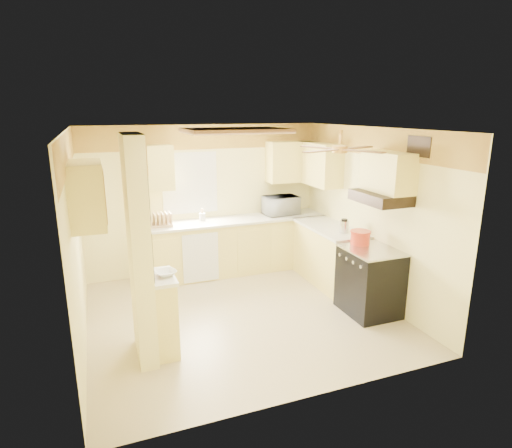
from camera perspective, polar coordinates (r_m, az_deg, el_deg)
name	(u,v)px	position (r m, az deg, el deg)	size (l,w,h in m)	color
floor	(242,314)	(6.03, -1.91, -11.94)	(4.00, 4.00, 0.00)	tan
ceiling	(240,129)	(5.38, -2.14, 12.54)	(4.00, 4.00, 0.00)	white
wall_back	(205,200)	(7.35, -6.83, 3.26)	(4.00, 4.00, 0.00)	#FFF19B
wall_front	(309,279)	(3.92, 7.10, -7.28)	(4.00, 4.00, 0.00)	#FFF19B
wall_left	(76,243)	(5.31, -22.92, -2.40)	(3.80, 3.80, 0.00)	#FFF19B
wall_right	(370,214)	(6.48, 14.96, 1.28)	(3.80, 3.80, 0.00)	#FFF19B
wallpaper_border	(203,137)	(7.20, -7.05, 11.45)	(4.00, 0.02, 0.40)	#FAD049
partition_column	(139,251)	(4.79, -15.31, -3.54)	(0.20, 0.70, 2.50)	#FFF19B
partition_ledge	(164,315)	(5.11, -12.18, -11.83)	(0.25, 0.55, 0.90)	#FEEA7B
ledge_top	(162,277)	(4.92, -12.48, -6.93)	(0.28, 0.58, 0.04)	silver
lower_cabinets_back	(239,246)	(7.41, -2.31, -2.95)	(3.00, 0.60, 0.90)	#FEEA7B
lower_cabinets_right	(329,256)	(7.02, 9.69, -4.18)	(0.60, 1.40, 0.90)	#FEEA7B
countertop_back	(239,220)	(7.27, -2.33, 0.56)	(3.04, 0.64, 0.04)	silver
countertop_right	(330,228)	(6.88, 9.79, -0.49)	(0.64, 1.44, 0.04)	silver
dishwasher_panel	(201,258)	(6.94, -7.38, -4.50)	(0.58, 0.02, 0.80)	white
window	(190,183)	(7.23, -8.80, 5.41)	(0.92, 0.02, 1.02)	white
upper_cab_back_left	(154,168)	(6.93, -13.50, 7.28)	(0.60, 0.35, 0.70)	#FEEA7B
upper_cab_back_right	(292,162)	(7.61, 4.86, 8.29)	(0.90, 0.35, 0.70)	#FEEA7B
upper_cab_right	(319,164)	(7.32, 8.44, 7.92)	(0.35, 1.00, 0.70)	#FEEA7B
upper_cab_left_wall	(87,195)	(4.92, -21.66, 3.65)	(0.35, 0.75, 0.70)	#FEEA7B
upper_cab_over_stove	(388,172)	(5.82, 17.16, 6.63)	(0.35, 0.76, 0.52)	#FEEA7B
stove	(370,281)	(6.11, 14.92, -7.35)	(0.68, 0.77, 0.92)	black
range_hood	(380,198)	(5.82, 16.25, 3.40)	(0.50, 0.76, 0.14)	black
poster_menu	(146,196)	(4.65, -14.44, 3.63)	(0.02, 0.42, 0.57)	black
poster_nashville	(150,255)	(4.82, -13.94, -3.97)	(0.02, 0.42, 0.57)	black
ceiling_light_panel	(235,131)	(5.89, -2.80, 12.31)	(1.35, 0.95, 0.06)	brown
ceiling_fan	(340,149)	(5.19, 11.14, 9.82)	(1.15, 1.15, 0.26)	gold
vent_grate	(419,146)	(5.61, 20.90, 9.64)	(0.02, 0.40, 0.25)	black
microwave	(281,205)	(7.55, 3.35, 2.51)	(0.58, 0.40, 0.32)	white
bowl	(166,273)	(4.90, -11.94, -6.42)	(0.23, 0.23, 0.06)	white
dutch_oven	(360,237)	(6.12, 13.74, -1.73)	(0.29, 0.29, 0.19)	red
kettle	(344,226)	(6.55, 11.67, -0.30)	(0.14, 0.14, 0.21)	silver
dish_rack	(160,221)	(6.95, -12.65, 0.35)	(0.38, 0.29, 0.21)	tan
utensil_crock	(202,217)	(7.17, -7.18, 0.97)	(0.10, 0.10, 0.20)	white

